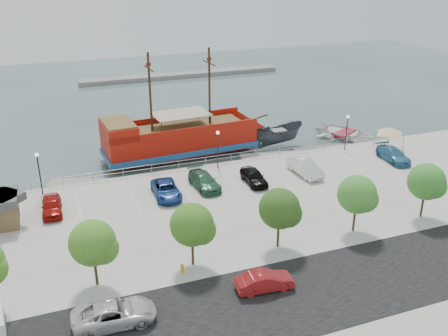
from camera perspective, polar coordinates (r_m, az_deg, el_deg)
name	(u,v)px	position (r m, az deg, el deg)	size (l,w,h in m)	color
ground	(241,202)	(48.88, 1.93, -3.94)	(160.00, 160.00, 0.00)	#384845
street	(329,287)	(36.28, 11.91, -13.19)	(100.00, 8.00, 0.04)	black
sidewalk	(289,244)	(40.53, 7.42, -8.63)	(100.00, 4.00, 0.05)	#B7B7B5
seawall_railing	(214,160)	(54.88, -1.16, 0.94)	(50.00, 0.06, 1.00)	gray
far_shore	(182,75)	(101.26, -4.85, 10.54)	(40.00, 3.00, 0.80)	gray
pirate_ship	(192,137)	(60.05, -3.70, 3.58)	(21.10, 7.10, 13.19)	#A51408
patrol_boat	(278,137)	(62.94, 6.22, 3.56)	(2.57, 6.83, 2.64)	#3A4147
speedboat	(345,134)	(66.87, 13.62, 3.74)	(5.54, 7.75, 1.61)	white
dock_west	(85,184)	(54.10, -15.57, -1.80)	(7.55, 2.16, 0.43)	gray
dock_mid	(273,157)	(59.47, 5.66, 1.27)	(7.83, 2.24, 0.45)	gray
dock_east	(324,150)	(62.70, 11.37, 2.08)	(7.65, 2.19, 0.44)	slate
canopy_tent	(390,128)	(61.55, 18.49, 4.41)	(4.07, 4.07, 3.15)	slate
street_van	(114,314)	(32.92, -12.44, -15.97)	(2.41, 5.22, 1.45)	silver
street_sedan	(265,281)	(35.09, 4.69, -12.77)	(1.42, 4.07, 1.34)	#A71C1D
fire_hydrant	(182,268)	(36.78, -4.81, -11.35)	(0.27, 0.27, 0.79)	orange
lamp_post_left	(39,166)	(50.10, -20.44, 0.19)	(0.36, 0.36, 4.28)	black
lamp_post_mid	(218,143)	(52.87, -0.71, 2.87)	(0.36, 0.36, 4.28)	black
lamp_post_right	(347,126)	(59.93, 13.87, 4.65)	(0.36, 0.36, 4.28)	black
tree_b	(95,244)	(35.05, -14.53, -8.43)	(3.30, 3.20, 5.00)	#473321
tree_c	(194,226)	(36.14, -3.43, -6.63)	(3.30, 3.20, 5.00)	#473321
tree_d	(281,210)	(38.49, 6.59, -4.77)	(3.30, 3.20, 5.00)	#473321
tree_e	(359,196)	(41.90, 15.17, -3.06)	(3.30, 3.20, 5.00)	#473321
tree_f	(428,183)	(46.12, 22.30, -1.58)	(3.30, 3.20, 5.00)	#473321
parked_car_a	(52,206)	(47.03, -19.10, -4.09)	(1.71, 4.26, 1.45)	#9B0E0A
parked_car_c	(166,190)	(47.78, -6.61, -2.50)	(2.29, 4.96, 1.38)	navy
parked_car_d	(204,181)	(49.29, -2.28, -1.47)	(2.03, 5.00, 1.45)	#2F5F40
parked_car_e	(254,177)	(50.26, 3.44, -0.98)	(1.74, 4.32, 1.47)	black
parked_car_f	(305,167)	(52.92, 9.24, 0.12)	(1.74, 4.99, 1.64)	white
parked_car_h	(393,155)	(58.89, 18.78, 1.44)	(2.01, 4.94, 1.43)	teal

